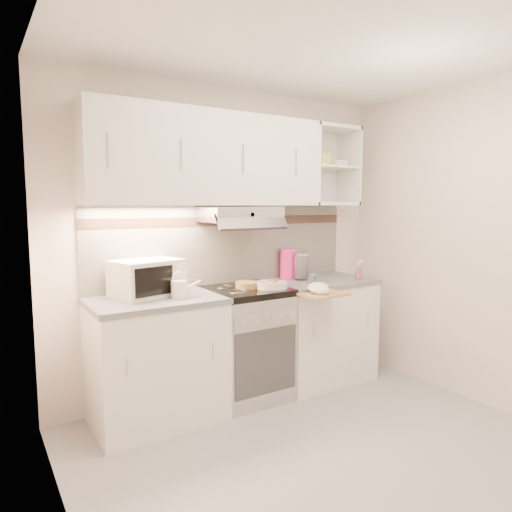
{
  "coord_description": "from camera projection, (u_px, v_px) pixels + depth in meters",
  "views": [
    {
      "loc": [
        -1.83,
        -1.95,
        1.56
      ],
      "look_at": [
        -0.0,
        0.95,
        1.17
      ],
      "focal_mm": 32.0,
      "sensor_mm": 36.0,
      "label": 1
    }
  ],
  "objects": [
    {
      "name": "glass_jar",
      "position": [
        301.0,
        266.0,
        3.99
      ],
      "size": [
        0.12,
        0.12,
        0.24
      ],
      "rotation": [
        0.0,
        0.0,
        0.26
      ],
      "color": "white",
      "rests_on": "worktop_right"
    },
    {
      "name": "watering_can",
      "position": [
        180.0,
        288.0,
        3.22
      ],
      "size": [
        0.22,
        0.11,
        0.19
      ],
      "rotation": [
        0.0,
        0.0,
        -0.15
      ],
      "color": "white",
      "rests_on": "worktop_left"
    },
    {
      "name": "spray_bottle",
      "position": [
        358.0,
        271.0,
        4.03
      ],
      "size": [
        0.07,
        0.07,
        0.18
      ],
      "rotation": [
        0.0,
        0.0,
        0.04
      ],
      "color": "pink",
      "rests_on": "worktop_right"
    },
    {
      "name": "worktop_left",
      "position": [
        155.0,
        301.0,
        3.22
      ],
      "size": [
        0.92,
        0.62,
        0.04
      ],
      "primitive_type": "cube",
      "color": "slate",
      "rests_on": "base_cabinet_left"
    },
    {
      "name": "cutting_board",
      "position": [
        321.0,
        294.0,
        3.54
      ],
      "size": [
        0.36,
        0.33,
        0.02
      ],
      "primitive_type": "cube",
      "rotation": [
        0.0,
        0.0,
        0.05
      ],
      "color": "#A27F48",
      "rests_on": "base_cabinet_right"
    },
    {
      "name": "electric_range",
      "position": [
        246.0,
        343.0,
        3.66
      ],
      "size": [
        0.6,
        0.6,
        0.9
      ],
      "color": "#B7B7BC",
      "rests_on": "ground"
    },
    {
      "name": "pink_pitcher",
      "position": [
        288.0,
        264.0,
        4.06
      ],
      "size": [
        0.14,
        0.13,
        0.27
      ],
      "rotation": [
        0.0,
        0.0,
        0.35
      ],
      "color": "#FF248A",
      "rests_on": "worktop_right"
    },
    {
      "name": "base_cabinet_right",
      "position": [
        318.0,
        331.0,
        4.06
      ],
      "size": [
        0.9,
        0.6,
        0.86
      ],
      "primitive_type": "cube",
      "color": "white",
      "rests_on": "ground"
    },
    {
      "name": "base_cabinet_left",
      "position": [
        157.0,
        362.0,
        3.27
      ],
      "size": [
        0.9,
        0.6,
        0.86
      ],
      "primitive_type": "cube",
      "color": "white",
      "rests_on": "ground"
    },
    {
      "name": "room_shell",
      "position": [
        305.0,
        194.0,
        2.92
      ],
      "size": [
        3.04,
        2.84,
        2.52
      ],
      "color": "silver",
      "rests_on": "ground"
    },
    {
      "name": "plate_stack",
      "position": [
        272.0,
        285.0,
        3.61
      ],
      "size": [
        0.25,
        0.25,
        0.05
      ],
      "rotation": [
        0.0,
        0.0,
        0.23
      ],
      "color": "silver",
      "rests_on": "electric_range"
    },
    {
      "name": "spice_jar",
      "position": [
        313.0,
        278.0,
        3.84
      ],
      "size": [
        0.05,
        0.05,
        0.08
      ],
      "rotation": [
        0.0,
        0.0,
        -0.03
      ],
      "color": "silver",
      "rests_on": "worktop_right"
    },
    {
      "name": "bread_loaf",
      "position": [
        247.0,
        285.0,
        3.62
      ],
      "size": [
        0.18,
        0.18,
        0.05
      ],
      "primitive_type": "cylinder",
      "color": "#B88D43",
      "rests_on": "electric_range"
    },
    {
      "name": "ground",
      "position": [
        339.0,
        460.0,
        2.79
      ],
      "size": [
        3.0,
        3.0,
        0.0
      ],
      "primitive_type": "plane",
      "color": "#9C9C9F",
      "rests_on": "ground"
    },
    {
      "name": "dish_towel",
      "position": [
        323.0,
        287.0,
        3.54
      ],
      "size": [
        0.3,
        0.26,
        0.08
      ],
      "primitive_type": null,
      "rotation": [
        0.0,
        0.0,
        -0.08
      ],
      "color": "white",
      "rests_on": "cutting_board"
    },
    {
      "name": "worktop_right",
      "position": [
        319.0,
        282.0,
        4.01
      ],
      "size": [
        0.92,
        0.62,
        0.04
      ],
      "primitive_type": "cube",
      "color": "slate",
      "rests_on": "base_cabinet_right"
    },
    {
      "name": "microwave",
      "position": [
        147.0,
        278.0,
        3.29
      ],
      "size": [
        0.53,
        0.44,
        0.26
      ],
      "rotation": [
        0.0,
        0.0,
        0.24
      ],
      "color": "silver",
      "rests_on": "worktop_left"
    }
  ]
}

